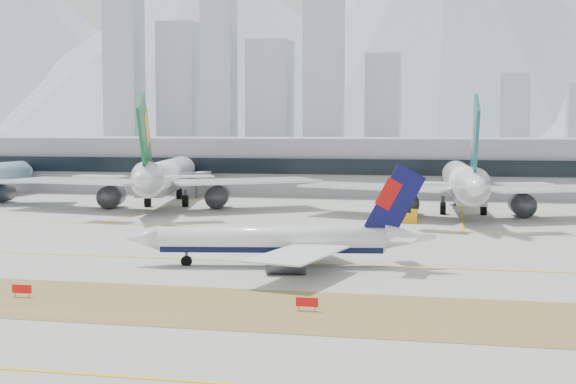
% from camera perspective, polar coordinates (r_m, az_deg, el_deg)
% --- Properties ---
extents(ground, '(3000.00, 3000.00, 0.00)m').
position_cam_1_polar(ground, '(112.35, -2.64, -4.52)').
color(ground, gray).
rests_on(ground, ground).
extents(apron_markings, '(360.00, 122.22, 0.06)m').
position_cam_1_polar(apron_markings, '(62.89, -15.48, -11.98)').
color(apron_markings, olive).
rests_on(apron_markings, ground).
extents(taxiing_airliner, '(39.91, 34.33, 13.46)m').
position_cam_1_polar(taxiing_airliner, '(103.05, -0.36, -3.52)').
color(taxiing_airliner, white).
rests_on(taxiing_airliner, ground).
extents(widebody_eva, '(68.60, 68.12, 24.95)m').
position_cam_1_polar(widebody_eva, '(181.30, -8.71, 1.01)').
color(widebody_eva, white).
rests_on(widebody_eva, ground).
extents(widebody_cathay, '(67.12, 65.79, 23.97)m').
position_cam_1_polar(widebody_cathay, '(166.91, 12.41, 0.56)').
color(widebody_cathay, white).
rests_on(widebody_cathay, ground).
extents(terminal, '(280.00, 43.10, 15.00)m').
position_cam_1_polar(terminal, '(224.15, 4.81, 1.94)').
color(terminal, gray).
rests_on(terminal, ground).
extents(hold_sign_left, '(2.20, 0.15, 1.35)m').
position_cam_1_polar(hold_sign_left, '(89.16, -18.40, -6.57)').
color(hold_sign_left, red).
rests_on(hold_sign_left, ground).
extents(hold_sign_right, '(2.20, 0.15, 1.35)m').
position_cam_1_polar(hold_sign_right, '(78.46, 1.36, -7.85)').
color(hold_sign_right, red).
rests_on(hold_sign_right, ground).
extents(gse_c, '(3.55, 2.00, 2.60)m').
position_cam_1_polar(gse_c, '(151.66, 8.59, -1.80)').
color(gse_c, orange).
rests_on(gse_c, ground).
extents(city_skyline, '(342.00, 49.80, 140.00)m').
position_cam_1_polar(city_skyline, '(577.62, -1.50, 7.76)').
color(city_skyline, '#A0AAB6').
rests_on(city_skyline, ground).
extents(mountain_ridge, '(2830.00, 1120.00, 470.00)m').
position_cam_1_polar(mountain_ridge, '(1520.32, 12.37, 10.67)').
color(mountain_ridge, '#9EA8B7').
rests_on(mountain_ridge, ground).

